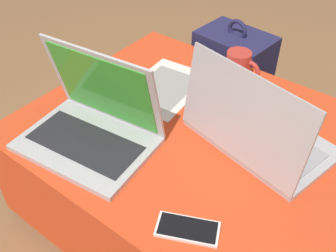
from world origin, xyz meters
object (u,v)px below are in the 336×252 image
at_px(laptop_far, 255,130).
at_px(cell_phone, 188,229).
at_px(coffee_mug, 239,67).
at_px(paper_sheet, 165,87).
at_px(laptop_near, 92,124).
at_px(backpack, 233,79).

xyz_separation_m(laptop_far, cell_phone, (0.02, -0.33, -0.05)).
bearing_deg(coffee_mug, paper_sheet, -132.07).
height_order(laptop_far, paper_sheet, laptop_far).
bearing_deg(laptop_near, laptop_far, 27.76).
height_order(laptop_near, cell_phone, laptop_near).
distance_m(cell_phone, coffee_mug, 0.63).
bearing_deg(laptop_far, backpack, -43.94).
bearing_deg(cell_phone, laptop_near, -127.73).
distance_m(cell_phone, backpack, 0.94).
xyz_separation_m(laptop_near, backpack, (0.02, 0.76, -0.24)).
height_order(laptop_far, cell_phone, laptop_far).
relative_size(cell_phone, coffee_mug, 1.28).
height_order(cell_phone, coffee_mug, coffee_mug).
bearing_deg(laptop_far, paper_sheet, 1.27).
bearing_deg(cell_phone, backpack, 178.12).
distance_m(backpack, paper_sheet, 0.48).
bearing_deg(paper_sheet, laptop_near, -95.48).
relative_size(laptop_near, coffee_mug, 3.13).
relative_size(backpack, paper_sheet, 1.48).
height_order(backpack, paper_sheet, backpack).
bearing_deg(laptop_near, paper_sheet, 83.23).
relative_size(laptop_far, paper_sheet, 1.35).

